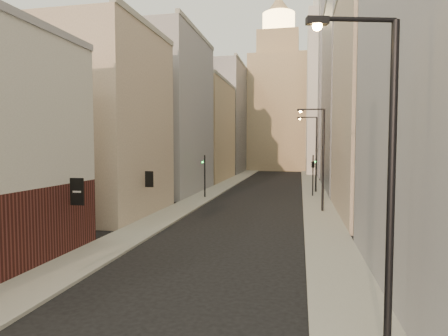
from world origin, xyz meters
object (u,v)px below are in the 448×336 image
traffic_light_left (205,168)px  white_tower (327,86)px  clock_tower (278,100)px  streetlamp_mid (321,153)px  streetlamp_near (383,172)px  streetlamp_far (314,150)px  traffic_light_right (313,164)px

traffic_light_left → white_tower: bearing=-106.6°
clock_tower → traffic_light_left: size_ratio=8.98×
streetlamp_mid → traffic_light_left: streetlamp_mid is taller
clock_tower → white_tower: clock_tower is taller
streetlamp_near → streetlamp_mid: bearing=75.9°
streetlamp_far → streetlamp_mid: bearing=-98.8°
traffic_light_right → clock_tower: bearing=-96.4°
clock_tower → streetlamp_near: clock_tower is taller
white_tower → traffic_light_left: bearing=-111.7°
white_tower → streetlamp_near: size_ratio=4.39×
traffic_light_right → streetlamp_far: bearing=-108.3°
traffic_light_left → streetlamp_mid: bearing=156.7°
white_tower → clock_tower: bearing=128.2°
streetlamp_far → traffic_light_left: size_ratio=1.96×
white_tower → streetlamp_far: (-3.55, -32.80, -13.01)m
streetlamp_far → traffic_light_right: (-0.27, -4.10, -1.68)m
clock_tower → white_tower: size_ratio=1.08×
streetlamp_far → clock_tower: bearing=90.1°
white_tower → streetlamp_far: size_ratio=4.24×
clock_tower → traffic_light_right: 53.20m
clock_tower → streetlamp_mid: (7.47, -61.31, -12.23)m
white_tower → traffic_light_right: white_tower is taller
white_tower → streetlamp_near: white_tower is taller
streetlamp_far → traffic_light_right: bearing=-102.7°
clock_tower → streetlamp_near: bearing=-84.8°
clock_tower → streetlamp_mid: size_ratio=4.75×
white_tower → traffic_light_right: bearing=-95.9°
clock_tower → traffic_light_left: clock_tower is taller
streetlamp_near → streetlamp_mid: size_ratio=1.00×
streetlamp_near → traffic_light_left: streetlamp_near is taller
clock_tower → traffic_light_left: 56.51m
traffic_light_left → traffic_light_right: bearing=-158.7°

